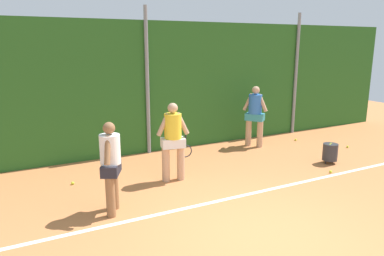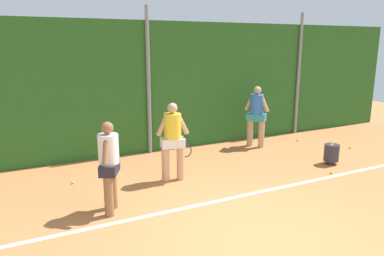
# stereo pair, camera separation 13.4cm
# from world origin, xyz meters

# --- Properties ---
(ground_plane) EXTENTS (27.21, 27.21, 0.00)m
(ground_plane) POSITION_xyz_m (0.00, 1.52, 0.00)
(ground_plane) COLOR #C67542
(hedge_fence_backdrop) EXTENTS (17.68, 0.25, 3.50)m
(hedge_fence_backdrop) POSITION_xyz_m (0.00, 5.20, 1.75)
(hedge_fence_backdrop) COLOR #286023
(hedge_fence_backdrop) RESTS_ON ground_plane
(fence_post_center) EXTENTS (0.10, 0.10, 3.86)m
(fence_post_center) POSITION_xyz_m (0.00, 5.02, 1.93)
(fence_post_center) COLOR gray
(fence_post_center) RESTS_ON ground_plane
(fence_post_right) EXTENTS (0.10, 0.10, 3.86)m
(fence_post_right) POSITION_xyz_m (5.10, 5.02, 1.93)
(fence_post_right) COLOR gray
(fence_post_right) RESTS_ON ground_plane
(court_baseline_paint) EXTENTS (12.92, 0.10, 0.01)m
(court_baseline_paint) POSITION_xyz_m (0.00, 1.47, 0.00)
(court_baseline_paint) COLOR white
(court_baseline_paint) RESTS_ON ground_plane
(player_foreground_near) EXTENTS (0.46, 0.63, 1.63)m
(player_foreground_near) POSITION_xyz_m (-1.83, 1.92, 0.92)
(player_foreground_near) COLOR #8C603D
(player_foreground_near) RESTS_ON ground_plane
(player_midcourt) EXTENTS (0.79, 0.38, 1.70)m
(player_midcourt) POSITION_xyz_m (-0.25, 2.84, 0.95)
(player_midcourt) COLOR tan
(player_midcourt) RESTS_ON ground_plane
(player_backcourt_far) EXTENTS (0.54, 0.62, 1.75)m
(player_backcourt_far) POSITION_xyz_m (2.94, 4.25, 0.98)
(player_backcourt_far) COLOR tan
(player_backcourt_far) RESTS_ON ground_plane
(ball_hopper) EXTENTS (0.36, 0.36, 0.51)m
(ball_hopper) POSITION_xyz_m (3.69, 2.13, 0.29)
(ball_hopper) COLOR #2D2D33
(ball_hopper) RESTS_ON ground_plane
(tennis_ball_0) EXTENTS (0.07, 0.07, 0.07)m
(tennis_ball_0) POSITION_xyz_m (-1.55, 2.94, 0.03)
(tennis_ball_0) COLOR #CCDB33
(tennis_ball_0) RESTS_ON ground_plane
(tennis_ball_1) EXTENTS (0.07, 0.07, 0.07)m
(tennis_ball_1) POSITION_xyz_m (5.23, 2.88, 0.03)
(tennis_ball_1) COLOR #CCDB33
(tennis_ball_1) RESTS_ON ground_plane
(tennis_ball_2) EXTENTS (0.07, 0.07, 0.07)m
(tennis_ball_2) POSITION_xyz_m (-2.26, 3.58, 0.03)
(tennis_ball_2) COLOR #CCDB33
(tennis_ball_2) RESTS_ON ground_plane
(tennis_ball_3) EXTENTS (0.07, 0.07, 0.07)m
(tennis_ball_3) POSITION_xyz_m (4.45, 4.15, 0.03)
(tennis_ball_3) COLOR #CCDB33
(tennis_ball_3) RESTS_ON ground_plane
(tennis_ball_5) EXTENTS (0.07, 0.07, 0.07)m
(tennis_ball_5) POSITION_xyz_m (3.16, 1.60, 0.03)
(tennis_ball_5) COLOR #CCDB33
(tennis_ball_5) RESTS_ON ground_plane
(tennis_ball_7) EXTENTS (0.07, 0.07, 0.07)m
(tennis_ball_7) POSITION_xyz_m (-1.38, 3.87, 0.03)
(tennis_ball_7) COLOR #CCDB33
(tennis_ball_7) RESTS_ON ground_plane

